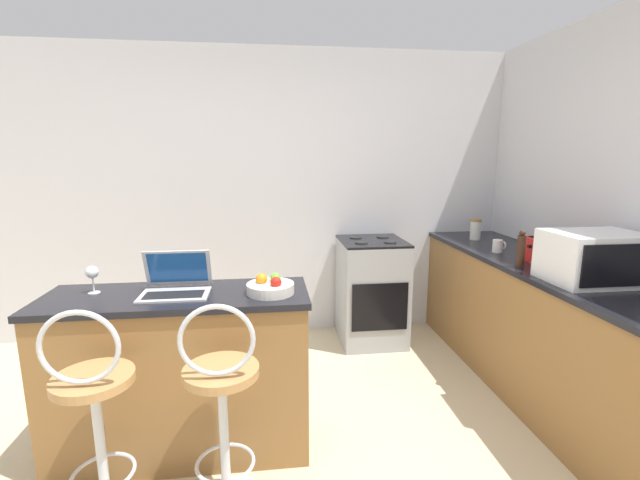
{
  "coord_description": "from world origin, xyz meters",
  "views": [
    {
      "loc": [
        0.06,
        -1.7,
        1.65
      ],
      "look_at": [
        0.46,
        1.46,
        1.03
      ],
      "focal_mm": 24.0,
      "sensor_mm": 36.0,
      "label": 1
    }
  ],
  "objects_px": {
    "laptop": "(176,283)",
    "pepper_mill": "(521,250)",
    "stove_range": "(371,291)",
    "bar_stool_far": "(223,415)",
    "wine_glass_short": "(92,274)",
    "toaster": "(544,251)",
    "storage_jar": "(475,229)",
    "microwave": "(594,257)",
    "fruit_bowl": "(270,287)",
    "mug_white": "(498,246)",
    "bar_stool_near": "(96,424)"
  },
  "relations": [
    {
      "from": "toaster",
      "to": "bar_stool_far",
      "type": "bearing_deg",
      "value": -157.25
    },
    {
      "from": "microwave",
      "to": "pepper_mill",
      "type": "height_order",
      "value": "microwave"
    },
    {
      "from": "toaster",
      "to": "fruit_bowl",
      "type": "xyz_separation_m",
      "value": [
        -1.89,
        -0.45,
        -0.05
      ]
    },
    {
      "from": "toaster",
      "to": "fruit_bowl",
      "type": "distance_m",
      "value": 1.94
    },
    {
      "from": "fruit_bowl",
      "to": "wine_glass_short",
      "type": "bearing_deg",
      "value": 172.81
    },
    {
      "from": "bar_stool_near",
      "to": "stove_range",
      "type": "bearing_deg",
      "value": 47.32
    },
    {
      "from": "toaster",
      "to": "storage_jar",
      "type": "xyz_separation_m",
      "value": [
        -0.07,
        0.85,
        0.01
      ]
    },
    {
      "from": "stove_range",
      "to": "storage_jar",
      "type": "relative_size",
      "value": 5.12
    },
    {
      "from": "laptop",
      "to": "pepper_mill",
      "type": "xyz_separation_m",
      "value": [
        2.14,
        0.25,
        0.06
      ]
    },
    {
      "from": "laptop",
      "to": "toaster",
      "type": "xyz_separation_m",
      "value": [
        2.39,
        0.38,
        0.03
      ]
    },
    {
      "from": "bar_stool_far",
      "to": "fruit_bowl",
      "type": "bearing_deg",
      "value": 62.1
    },
    {
      "from": "microwave",
      "to": "fruit_bowl",
      "type": "bearing_deg",
      "value": 179.34
    },
    {
      "from": "bar_stool_far",
      "to": "toaster",
      "type": "relative_size",
      "value": 3.87
    },
    {
      "from": "wine_glass_short",
      "to": "fruit_bowl",
      "type": "bearing_deg",
      "value": -7.19
    },
    {
      "from": "bar_stool_far",
      "to": "stove_range",
      "type": "xyz_separation_m",
      "value": [
        1.14,
        1.82,
        -0.04
      ]
    },
    {
      "from": "toaster",
      "to": "pepper_mill",
      "type": "height_order",
      "value": "pepper_mill"
    },
    {
      "from": "mug_white",
      "to": "toaster",
      "type": "bearing_deg",
      "value": -67.48
    },
    {
      "from": "laptop",
      "to": "toaster",
      "type": "bearing_deg",
      "value": 9.05
    },
    {
      "from": "microwave",
      "to": "fruit_bowl",
      "type": "relative_size",
      "value": 2.05
    },
    {
      "from": "bar_stool_far",
      "to": "microwave",
      "type": "relative_size",
      "value": 2.04
    },
    {
      "from": "microwave",
      "to": "wine_glass_short",
      "type": "height_order",
      "value": "microwave"
    },
    {
      "from": "wine_glass_short",
      "to": "mug_white",
      "type": "height_order",
      "value": "wine_glass_short"
    },
    {
      "from": "bar_stool_far",
      "to": "stove_range",
      "type": "height_order",
      "value": "bar_stool_far"
    },
    {
      "from": "pepper_mill",
      "to": "storage_jar",
      "type": "height_order",
      "value": "pepper_mill"
    },
    {
      "from": "bar_stool_far",
      "to": "fruit_bowl",
      "type": "height_order",
      "value": "bar_stool_far"
    },
    {
      "from": "bar_stool_far",
      "to": "mug_white",
      "type": "xyz_separation_m",
      "value": [
        1.98,
        1.23,
        0.47
      ]
    },
    {
      "from": "microwave",
      "to": "mug_white",
      "type": "relative_size",
      "value": 5.39
    },
    {
      "from": "bar_stool_near",
      "to": "microwave",
      "type": "height_order",
      "value": "microwave"
    },
    {
      "from": "bar_stool_far",
      "to": "fruit_bowl",
      "type": "relative_size",
      "value": 4.17
    },
    {
      "from": "laptop",
      "to": "stove_range",
      "type": "bearing_deg",
      "value": 42.95
    },
    {
      "from": "bar_stool_far",
      "to": "storage_jar",
      "type": "distance_m",
      "value": 2.74
    },
    {
      "from": "microwave",
      "to": "toaster",
      "type": "bearing_deg",
      "value": 88.14
    },
    {
      "from": "bar_stool_near",
      "to": "toaster",
      "type": "xyz_separation_m",
      "value": [
        2.66,
        0.89,
        0.51
      ]
    },
    {
      "from": "bar_stool_near",
      "to": "mug_white",
      "type": "height_order",
      "value": "bar_stool_near"
    },
    {
      "from": "pepper_mill",
      "to": "stove_range",
      "type": "bearing_deg",
      "value": 124.25
    },
    {
      "from": "microwave",
      "to": "stove_range",
      "type": "relative_size",
      "value": 0.55
    },
    {
      "from": "toaster",
      "to": "storage_jar",
      "type": "distance_m",
      "value": 0.85
    },
    {
      "from": "toaster",
      "to": "laptop",
      "type": "bearing_deg",
      "value": -170.95
    },
    {
      "from": "bar_stool_far",
      "to": "laptop",
      "type": "distance_m",
      "value": 0.75
    },
    {
      "from": "bar_stool_near",
      "to": "bar_stool_far",
      "type": "bearing_deg",
      "value": 0.0
    },
    {
      "from": "wine_glass_short",
      "to": "storage_jar",
      "type": "bearing_deg",
      "value": 23.21
    },
    {
      "from": "pepper_mill",
      "to": "mug_white",
      "type": "height_order",
      "value": "pepper_mill"
    },
    {
      "from": "wine_glass_short",
      "to": "storage_jar",
      "type": "height_order",
      "value": "storage_jar"
    },
    {
      "from": "stove_range",
      "to": "wine_glass_short",
      "type": "bearing_deg",
      "value": -145.56
    },
    {
      "from": "toaster",
      "to": "wine_glass_short",
      "type": "relative_size",
      "value": 1.82
    },
    {
      "from": "storage_jar",
      "to": "microwave",
      "type": "bearing_deg",
      "value": -87.65
    },
    {
      "from": "bar_stool_far",
      "to": "mug_white",
      "type": "distance_m",
      "value": 2.38
    },
    {
      "from": "bar_stool_near",
      "to": "toaster",
      "type": "height_order",
      "value": "toaster"
    },
    {
      "from": "bar_stool_far",
      "to": "stove_range",
      "type": "distance_m",
      "value": 2.15
    },
    {
      "from": "laptop",
      "to": "wine_glass_short",
      "type": "height_order",
      "value": "laptop"
    }
  ]
}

